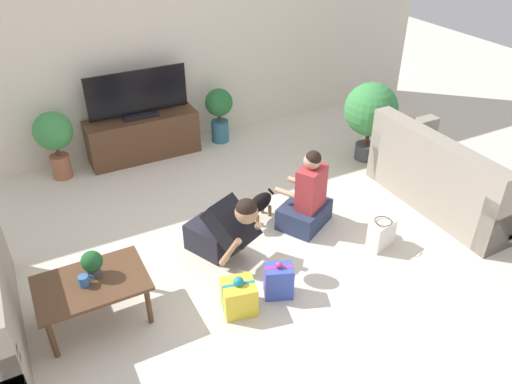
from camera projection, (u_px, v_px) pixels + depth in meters
The scene contains 17 objects.
ground_plane at pixel (243, 252), 4.85m from camera, with size 16.00×16.00×0.00m, color beige.
wall_back at pixel (146, 48), 6.11m from camera, with size 8.40×0.06×2.60m.
sofa_right at pixel (450, 179), 5.42m from camera, with size 0.91×1.78×0.86m.
coffee_table at pixel (92, 287), 3.93m from camera, with size 0.86×0.58×0.41m.
tv_console at pixel (143, 137), 6.35m from camera, with size 1.39×0.42×0.56m.
tv at pixel (138, 97), 6.06m from camera, with size 1.24×0.20×0.59m.
potted_plant_back_right at pixel (219, 110), 6.63m from camera, with size 0.37×0.37×0.74m.
potted_plant_back_left at pixel (54, 136), 5.76m from camera, with size 0.44×0.44×0.84m.
potted_plant_corner_right at pixel (371, 112), 6.10m from camera, with size 0.66×0.66×1.01m.
person_kneeling at pixel (225, 229), 4.60m from camera, with size 0.59×0.80×0.77m.
person_sitting at pixel (307, 200), 5.07m from camera, with size 0.65×0.62×0.88m.
dog at pixel (257, 205), 5.17m from camera, with size 0.50×0.31×0.33m.
gift_box_a at pixel (239, 296), 4.14m from camera, with size 0.32×0.31×0.35m.
gift_box_b at pixel (278, 281), 4.28m from camera, with size 0.29×0.25×0.37m.
gift_bag_a at pixel (381, 234), 4.85m from camera, with size 0.29×0.20×0.31m.
mug at pixel (84, 281), 3.85m from camera, with size 0.12×0.08×0.09m.
tabletop_plant at pixel (92, 263), 3.91m from camera, with size 0.17×0.17×0.22m.
Camera 1 is at (-1.63, -3.39, 3.11)m, focal length 35.00 mm.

